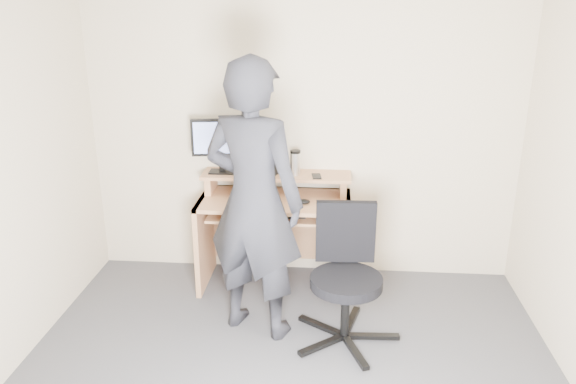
# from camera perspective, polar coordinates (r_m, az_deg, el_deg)

# --- Properties ---
(back_wall) EXTENTS (3.50, 0.02, 2.50)m
(back_wall) POSITION_cam_1_polar(r_m,az_deg,el_deg) (4.57, 1.49, 6.45)
(back_wall) COLOR beige
(back_wall) RESTS_ON ground
(desk) EXTENTS (1.20, 0.60, 0.91)m
(desk) POSITION_cam_1_polar(r_m,az_deg,el_deg) (4.58, -1.24, -2.72)
(desk) COLOR tan
(desk) RESTS_ON ground
(monitor) EXTENTS (0.47, 0.13, 0.44)m
(monitor) POSITION_cam_1_polar(r_m,az_deg,el_deg) (4.51, -6.83, 5.20)
(monitor) COLOR black
(monitor) RESTS_ON desk
(external_drive) EXTENTS (0.11, 0.15, 0.20)m
(external_drive) POSITION_cam_1_polar(r_m,az_deg,el_deg) (4.50, -1.43, 3.09)
(external_drive) COLOR black
(external_drive) RESTS_ON desk
(travel_mug) EXTENTS (0.10, 0.10, 0.18)m
(travel_mug) POSITION_cam_1_polar(r_m,az_deg,el_deg) (4.47, 0.75, 2.88)
(travel_mug) COLOR silver
(travel_mug) RESTS_ON desk
(smartphone) EXTENTS (0.08, 0.14, 0.01)m
(smartphone) POSITION_cam_1_polar(r_m,az_deg,el_deg) (4.45, 2.92, 1.61)
(smartphone) COLOR black
(smartphone) RESTS_ON desk
(charger) EXTENTS (0.05, 0.04, 0.03)m
(charger) POSITION_cam_1_polar(r_m,az_deg,el_deg) (4.47, -3.91, 1.84)
(charger) COLOR black
(charger) RESTS_ON desk
(headphones) EXTENTS (0.20, 0.20, 0.06)m
(headphones) POSITION_cam_1_polar(r_m,az_deg,el_deg) (4.58, -3.01, 2.15)
(headphones) COLOR silver
(headphones) RESTS_ON desk
(keyboard) EXTENTS (0.47, 0.22, 0.03)m
(keyboard) POSITION_cam_1_polar(r_m,az_deg,el_deg) (4.38, -1.23, -2.12)
(keyboard) COLOR black
(keyboard) RESTS_ON desk
(mouse) EXTENTS (0.11, 0.09, 0.04)m
(mouse) POSITION_cam_1_polar(r_m,az_deg,el_deg) (4.32, 1.62, -0.98)
(mouse) COLOR black
(mouse) RESTS_ON desk
(office_chair) EXTENTS (0.71, 0.74, 0.93)m
(office_chair) POSITION_cam_1_polar(r_m,az_deg,el_deg) (3.86, 5.89, -7.93)
(office_chair) COLOR black
(office_chair) RESTS_ON ground
(person) EXTENTS (0.82, 0.68, 1.94)m
(person) POSITION_cam_1_polar(r_m,az_deg,el_deg) (3.76, -3.51, -0.96)
(person) COLOR black
(person) RESTS_ON ground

